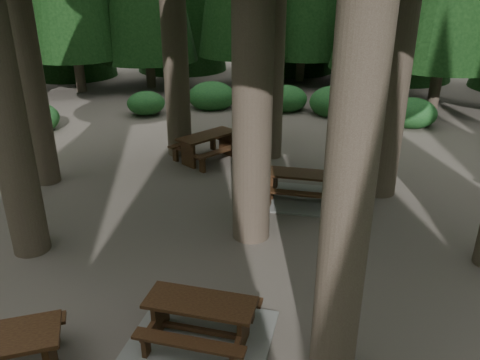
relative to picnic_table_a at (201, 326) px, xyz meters
The scene contains 5 objects.
ground 3.68m from the picnic_table_a, 122.64° to the left, with size 80.00×80.00×0.00m, color #564D45.
picnic_table_a is the anchor object (origin of this frame).
picnic_table_b 8.28m from the picnic_table_a, 127.15° to the left, with size 1.98×2.28×0.87m.
picnic_table_c 5.73m from the picnic_table_a, 101.59° to the left, with size 2.81×2.59×0.77m.
shrub_ring 4.06m from the picnic_table_a, 108.39° to the left, with size 23.86×24.64×1.49m.
Camera 1 is at (5.89, -7.71, 5.42)m, focal length 35.00 mm.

